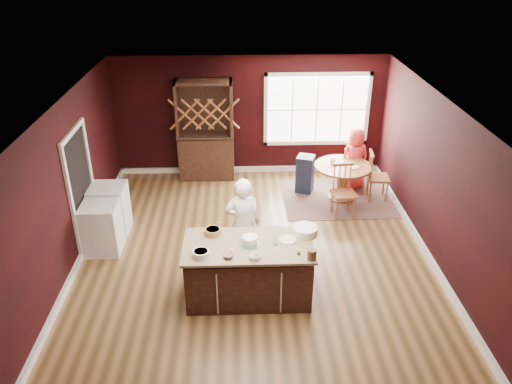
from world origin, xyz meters
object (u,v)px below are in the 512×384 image
at_px(dining_table, 342,175).
at_px(chair_north, 350,160).
at_px(baker, 243,224).
at_px(chair_east, 379,175).
at_px(high_chair, 305,173).
at_px(seated_woman, 354,159).
at_px(chair_south, 344,192).
at_px(kitchen_island, 248,271).
at_px(layer_cake, 250,241).
at_px(washer, 102,228).
at_px(dryer, 110,209).
at_px(hutch, 205,131).
at_px(toddler, 305,156).

height_order(dining_table, chair_north, chair_north).
relative_size(baker, chair_east, 1.53).
bearing_deg(high_chair, seated_woman, 27.74).
bearing_deg(high_chair, chair_south, -40.84).
xyz_separation_m(kitchen_island, layer_cake, (0.03, 0.01, 0.54)).
bearing_deg(washer, chair_east, 18.47).
xyz_separation_m(kitchen_island, chair_south, (1.90, 2.38, 0.09)).
relative_size(chair_south, chair_north, 1.04).
relative_size(kitchen_island, dryer, 2.07).
bearing_deg(kitchen_island, washer, 152.18).
bearing_deg(chair_east, dining_table, 92.03).
height_order(layer_cake, washer, layer_cake).
bearing_deg(dryer, hutch, 54.15).
distance_m(kitchen_island, seated_woman, 4.33).
height_order(chair_north, high_chair, chair_north).
relative_size(kitchen_island, high_chair, 2.25).
distance_m(seated_woman, dryer, 5.15).
distance_m(baker, chair_north, 4.00).
xyz_separation_m(layer_cake, dryer, (-2.54, 1.96, -0.52)).
bearing_deg(seated_woman, chair_east, 110.25).
bearing_deg(dryer, seated_woman, 18.77).
bearing_deg(kitchen_island, high_chair, 69.63).
height_order(baker, dryer, baker).
relative_size(seated_woman, high_chair, 1.60).
xyz_separation_m(baker, washer, (-2.44, 0.54, -0.36)).
bearing_deg(dining_table, kitchen_island, -122.80).
height_order(baker, toddler, baker).
height_order(kitchen_island, seated_woman, seated_woman).
relative_size(chair_east, seated_woman, 0.77).
xyz_separation_m(chair_north, toddler, (-1.08, -0.48, 0.30)).
xyz_separation_m(dining_table, toddler, (-0.75, 0.35, 0.28)).
distance_m(chair_south, toddler, 1.30).
distance_m(kitchen_island, baker, 0.87).
height_order(dining_table, chair_east, chair_east).
distance_m(kitchen_island, chair_east, 4.14).
height_order(dining_table, seated_woman, seated_woman).
xyz_separation_m(layer_cake, toddler, (1.24, 3.47, -0.17)).
xyz_separation_m(chair_south, seated_woman, (0.46, 1.24, 0.15)).
bearing_deg(seated_woman, layer_cake, 40.25).
bearing_deg(chair_south, chair_east, 34.26).
bearing_deg(layer_cake, seated_woman, 57.15).
distance_m(seated_woman, toddler, 1.11).
relative_size(dining_table, washer, 1.31).
distance_m(toddler, washer, 4.36).
bearing_deg(chair_north, hutch, -13.54).
distance_m(high_chair, washer, 4.36).
relative_size(chair_east, washer, 1.18).
height_order(kitchen_island, high_chair, kitchen_island).
relative_size(high_chair, dryer, 0.92).
relative_size(dining_table, chair_east, 1.11).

